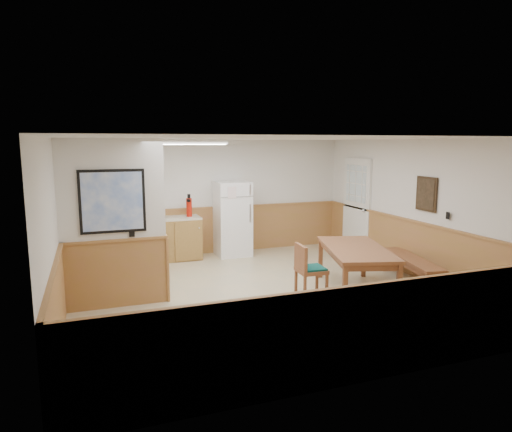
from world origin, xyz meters
name	(u,v)px	position (x,y,z in m)	size (l,w,h in m)	color
ground	(261,293)	(0.00, 0.00, 0.00)	(6.00, 6.00, 0.00)	tan
ceiling	(261,138)	(0.00, 0.00, 2.50)	(6.00, 6.00, 0.02)	white
back_wall	(213,197)	(0.00, 3.00, 1.25)	(6.00, 0.02, 2.50)	white
right_wall	(415,209)	(3.00, 0.00, 1.25)	(0.02, 6.00, 2.50)	white
left_wall	(57,230)	(-3.00, 0.00, 1.25)	(0.02, 6.00, 2.50)	white
wainscot_back	(214,231)	(0.00, 2.98, 0.50)	(6.00, 0.04, 1.00)	#A56A42
wainscot_right	(412,249)	(2.98, 0.00, 0.50)	(0.04, 6.00, 1.00)	#A56A42
wainscot_left	(62,282)	(-2.98, 0.00, 0.50)	(0.04, 6.00, 1.00)	#A56A42
partition_wall	(113,225)	(-2.25, 0.19, 1.23)	(1.50, 0.20, 2.50)	white
kitchen_counter	(161,239)	(-1.21, 2.68, 0.46)	(2.20, 0.61, 1.00)	olive
exterior_door	(356,206)	(2.96, 1.90, 1.05)	(0.07, 1.02, 2.15)	white
kitchen_window	(113,187)	(-2.10, 2.98, 1.55)	(0.80, 0.04, 1.00)	white
wall_painting	(426,194)	(2.97, -0.30, 1.55)	(0.04, 0.50, 0.60)	#2F2113
fluorescent_fixture	(193,142)	(-0.80, 1.30, 2.45)	(1.20, 0.30, 0.09)	white
refrigerator	(232,219)	(0.32, 2.63, 0.80)	(0.71, 0.72, 1.61)	white
dining_table	(356,253)	(1.47, -0.48, 0.66)	(1.40, 2.03, 0.75)	brown
dining_bench	(412,264)	(2.66, -0.40, 0.35)	(0.71, 1.73, 0.45)	brown
dining_chair	(306,266)	(0.62, -0.40, 0.50)	(0.62, 0.45, 0.85)	brown
fire_extinguisher	(189,207)	(-0.62, 2.65, 1.11)	(0.15, 0.15, 0.47)	#B11609
soap_bottle	(113,215)	(-2.15, 2.67, 1.01)	(0.07, 0.07, 0.22)	#1A9129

